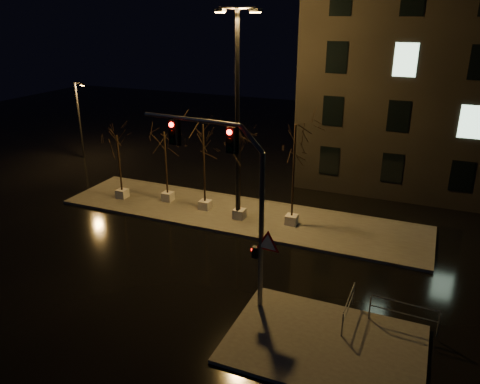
% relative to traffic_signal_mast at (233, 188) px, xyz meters
% --- Properties ---
extents(ground, '(90.00, 90.00, 0.00)m').
position_rel_traffic_signal_mast_xyz_m(ground, '(-3.29, 2.14, -5.06)').
color(ground, black).
rests_on(ground, ground).
extents(median, '(22.00, 5.00, 0.15)m').
position_rel_traffic_signal_mast_xyz_m(median, '(-3.29, 8.14, -4.99)').
color(median, '#4C4A44').
rests_on(median, ground).
extents(sidewalk_corner, '(7.00, 5.00, 0.15)m').
position_rel_traffic_signal_mast_xyz_m(sidewalk_corner, '(4.21, -1.36, -4.99)').
color(sidewalk_corner, '#4C4A44').
rests_on(sidewalk_corner, ground).
extents(tree_0, '(1.80, 1.80, 4.24)m').
position_rel_traffic_signal_mast_xyz_m(tree_0, '(-11.20, 7.56, -1.70)').
color(tree_0, silver).
rests_on(tree_0, median).
extents(tree_1, '(1.80, 1.80, 4.60)m').
position_rel_traffic_signal_mast_xyz_m(tree_1, '(-8.23, 8.28, -1.42)').
color(tree_1, silver).
rests_on(tree_1, median).
extents(tree_2, '(1.80, 1.80, 5.38)m').
position_rel_traffic_signal_mast_xyz_m(tree_2, '(-5.40, 7.96, -0.83)').
color(tree_2, silver).
rests_on(tree_2, median).
extents(tree_3, '(1.80, 1.80, 5.23)m').
position_rel_traffic_signal_mast_xyz_m(tree_3, '(-2.96, 7.55, -0.94)').
color(tree_3, silver).
rests_on(tree_3, median).
extents(tree_4, '(1.80, 1.80, 5.91)m').
position_rel_traffic_signal_mast_xyz_m(tree_4, '(0.08, 7.92, -0.43)').
color(tree_4, silver).
rests_on(tree_4, median).
extents(traffic_signal_mast, '(6.10, 0.69, 7.48)m').
position_rel_traffic_signal_mast_xyz_m(traffic_signal_mast, '(0.00, 0.00, 0.00)').
color(traffic_signal_mast, slate).
rests_on(traffic_signal_mast, sidewalk_corner).
extents(streetlight_main, '(2.83, 1.13, 11.49)m').
position_rel_traffic_signal_mast_xyz_m(streetlight_main, '(-3.02, 7.42, 1.72)').
color(streetlight_main, black).
rests_on(streetlight_main, median).
extents(streetlight_far, '(1.21, 0.50, 6.24)m').
position_rel_traffic_signal_mast_xyz_m(streetlight_far, '(-19.75, 14.01, -1.63)').
color(streetlight_far, black).
rests_on(streetlight_far, ground).
extents(guard_rail_a, '(2.54, 0.18, 1.10)m').
position_rel_traffic_signal_mast_xyz_m(guard_rail_a, '(6.71, 0.64, -4.19)').
color(guard_rail_a, slate).
rests_on(guard_rail_a, sidewalk_corner).
extents(guard_rail_b, '(0.08, 2.24, 1.06)m').
position_rel_traffic_signal_mast_xyz_m(guard_rail_b, '(4.71, 0.32, -4.23)').
color(guard_rail_b, slate).
rests_on(guard_rail_b, sidewalk_corner).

